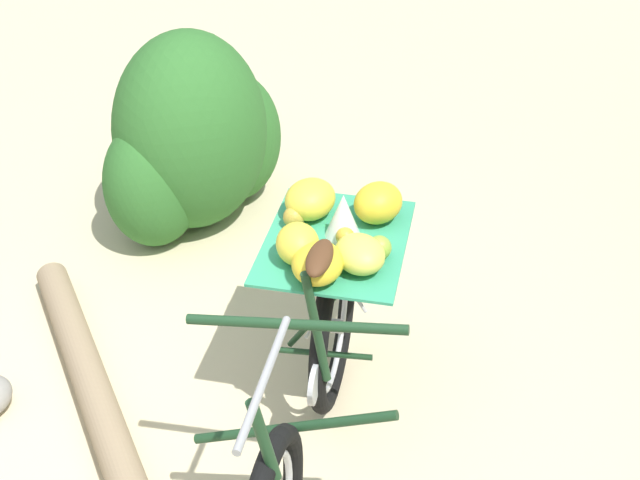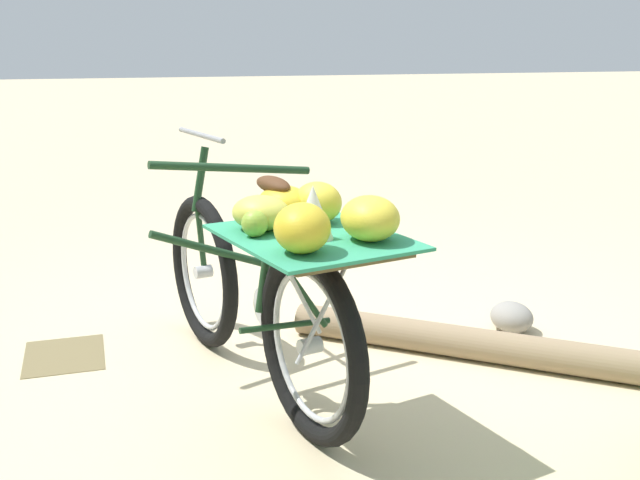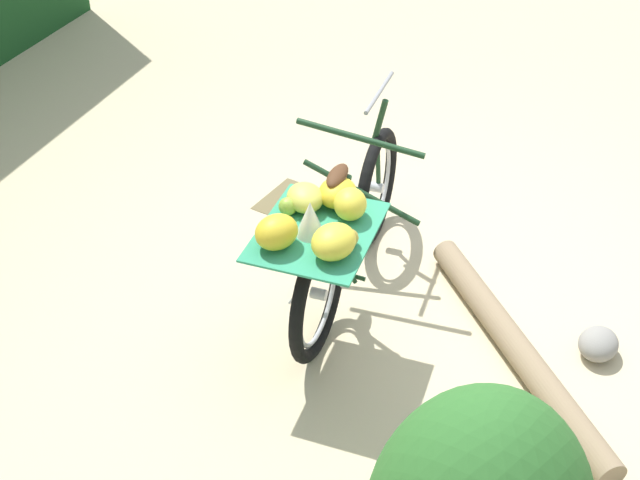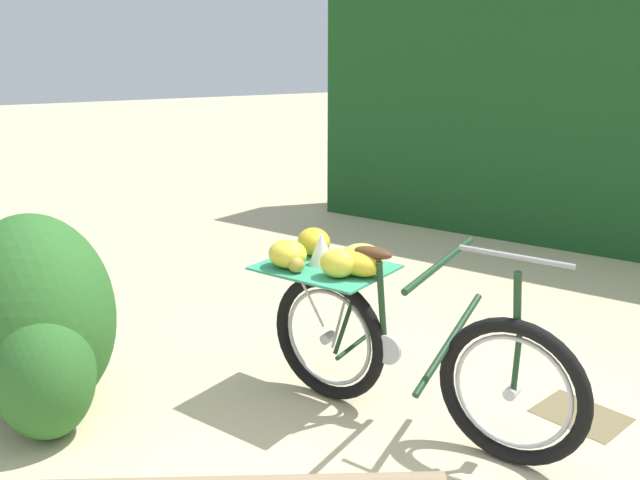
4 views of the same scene
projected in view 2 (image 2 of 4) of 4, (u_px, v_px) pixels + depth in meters
ground_plane at (300, 355)px, 3.55m from camera, size 60.00×60.00×0.00m
bicycle at (266, 277)px, 2.98m from camera, size 1.80×0.85×1.03m
fallen_log at (471, 343)px, 3.49m from camera, size 1.22×1.43×0.15m
path_stone at (512, 317)px, 3.83m from camera, size 0.24×0.20×0.15m
leaf_litter_patch at (64, 355)px, 3.54m from camera, size 0.44×0.36×0.01m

